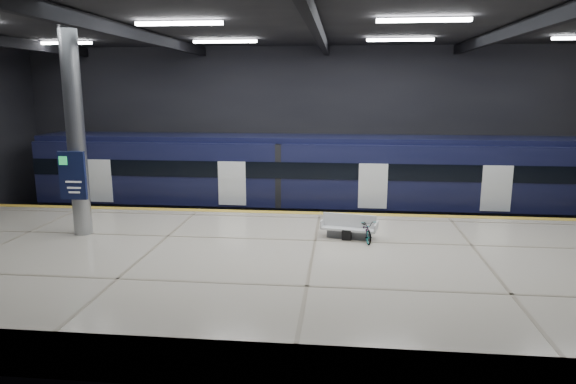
# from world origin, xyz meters

# --- Properties ---
(ground) EXTENTS (30.00, 30.00, 0.00)m
(ground) POSITION_xyz_m (0.00, 0.00, 0.00)
(ground) COLOR black
(ground) RESTS_ON ground
(room_shell) EXTENTS (30.10, 16.10, 8.05)m
(room_shell) POSITION_xyz_m (-0.00, 0.00, 5.72)
(room_shell) COLOR black
(room_shell) RESTS_ON ground
(platform) EXTENTS (30.00, 11.00, 1.10)m
(platform) POSITION_xyz_m (0.00, -2.50, 0.55)
(platform) COLOR beige
(platform) RESTS_ON ground
(safety_strip) EXTENTS (30.00, 0.40, 0.01)m
(safety_strip) POSITION_xyz_m (0.00, 2.75, 1.11)
(safety_strip) COLOR gold
(safety_strip) RESTS_ON platform
(rails) EXTENTS (30.00, 1.52, 0.16)m
(rails) POSITION_xyz_m (0.00, 5.50, 0.08)
(rails) COLOR gray
(rails) RESTS_ON ground
(train) EXTENTS (29.40, 2.84, 3.79)m
(train) POSITION_xyz_m (0.93, 5.50, 2.06)
(train) COLOR black
(train) RESTS_ON ground
(bench) EXTENTS (1.96, 1.11, 0.81)m
(bench) POSITION_xyz_m (1.11, -0.56, 1.39)
(bench) COLOR #595B60
(bench) RESTS_ON platform
(bicycle) EXTENTS (0.79, 1.49, 0.74)m
(bicycle) POSITION_xyz_m (1.63, -0.85, 1.47)
(bicycle) COLOR #99999E
(bicycle) RESTS_ON platform
(pannier_bag) EXTENTS (0.33, 0.24, 0.35)m
(pannier_bag) POSITION_xyz_m (1.03, -0.85, 1.28)
(pannier_bag) COLOR black
(pannier_bag) RESTS_ON platform
(info_column) EXTENTS (0.90, 0.78, 6.90)m
(info_column) POSITION_xyz_m (-8.00, -1.03, 4.46)
(info_column) COLOR #9EA0A5
(info_column) RESTS_ON platform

